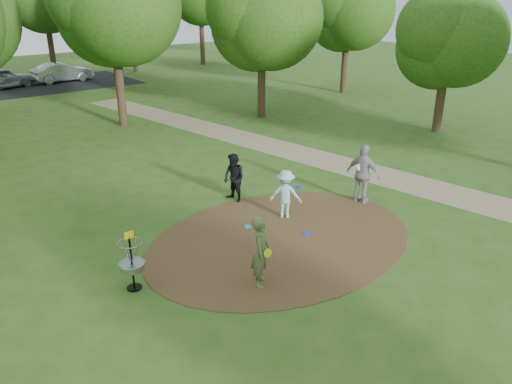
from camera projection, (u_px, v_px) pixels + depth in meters
ground at (282, 239)px, 14.51m from camera, size 100.00×100.00×0.00m
dirt_clearing at (282, 239)px, 14.50m from camera, size 8.40×8.40×0.02m
footpath at (372, 173)px, 19.70m from camera, size 7.55×39.89×0.01m
parking_lot at (38, 86)px, 37.38m from camera, size 14.00×8.00×0.01m
player_observer_with_disc at (260, 251)px, 11.97m from camera, size 0.78×0.78×1.83m
player_throwing_with_disc at (285, 194)px, 15.63m from camera, size 1.18×1.15×1.57m
player_walking_with_disc at (234, 178)px, 16.81m from camera, size 0.72×0.86×1.67m
player_waiting_with_disc at (363, 174)px, 16.65m from camera, size 0.75×1.27×2.03m
disc_ground_cyan at (247, 226)px, 15.21m from camera, size 0.22×0.22×0.02m
disc_ground_blue at (306, 233)px, 14.78m from camera, size 0.22×0.22×0.02m
car_left at (1, 78)px, 36.05m from camera, size 4.82×2.98×1.53m
car_right at (62, 72)px, 38.74m from camera, size 4.56×1.81×1.48m
disc_golf_basket at (131, 257)px, 11.80m from camera, size 0.63×0.63×1.54m
tree_ring at (159, 25)px, 21.04m from camera, size 36.81×45.46×9.39m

